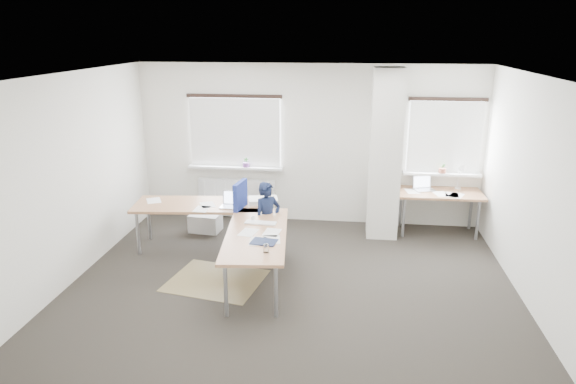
# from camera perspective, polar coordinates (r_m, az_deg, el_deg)

# --- Properties ---
(ground) EXTENTS (6.00, 6.00, 0.00)m
(ground) POSITION_cam_1_polar(r_m,az_deg,el_deg) (7.16, 0.44, -10.04)
(ground) COLOR #2A2622
(ground) RESTS_ON ground
(room_shell) EXTENTS (6.04, 5.04, 2.82)m
(room_shell) POSITION_cam_1_polar(r_m,az_deg,el_deg) (6.97, 2.40, 4.50)
(room_shell) COLOR silver
(room_shell) RESTS_ON ground
(floor_mat) EXTENTS (1.41, 1.26, 0.01)m
(floor_mat) POSITION_cam_1_polar(r_m,az_deg,el_deg) (7.28, -8.03, -9.71)
(floor_mat) COLOR olive
(floor_mat) RESTS_ON ground
(white_crate) EXTENTS (0.54, 0.41, 0.31)m
(white_crate) POSITION_cam_1_polar(r_m,az_deg,el_deg) (8.98, -9.16, -3.37)
(white_crate) COLOR white
(white_crate) RESTS_ON ground
(desk_main) EXTENTS (2.65, 2.63, 0.96)m
(desk_main) POSITION_cam_1_polar(r_m,az_deg,el_deg) (7.52, -6.56, -3.02)
(desk_main) COLOR #996442
(desk_main) RESTS_ON ground
(desk_side) EXTENTS (1.41, 0.72, 1.22)m
(desk_side) POSITION_cam_1_polar(r_m,az_deg,el_deg) (8.99, 16.51, -0.27)
(desk_side) COLOR #996442
(desk_side) RESTS_ON ground
(task_chair) EXTENTS (0.63, 0.62, 1.15)m
(task_chair) POSITION_cam_1_polar(r_m,az_deg,el_deg) (7.92, -3.80, -4.75)
(task_chair) COLOR navy
(task_chair) RESTS_ON ground
(person) EXTENTS (0.52, 0.51, 1.20)m
(person) POSITION_cam_1_polar(r_m,az_deg,el_deg) (7.67, -2.28, -3.24)
(person) COLOR black
(person) RESTS_ON ground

